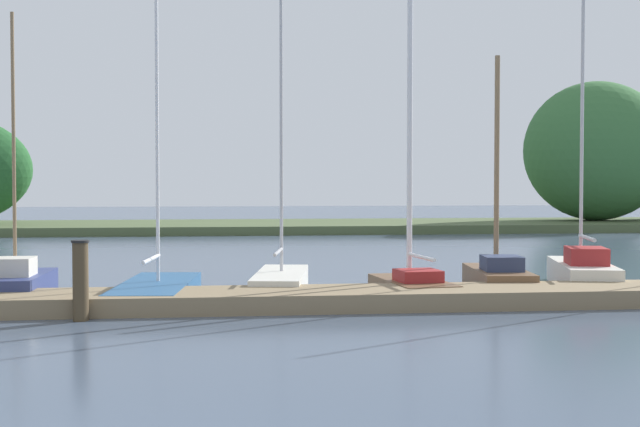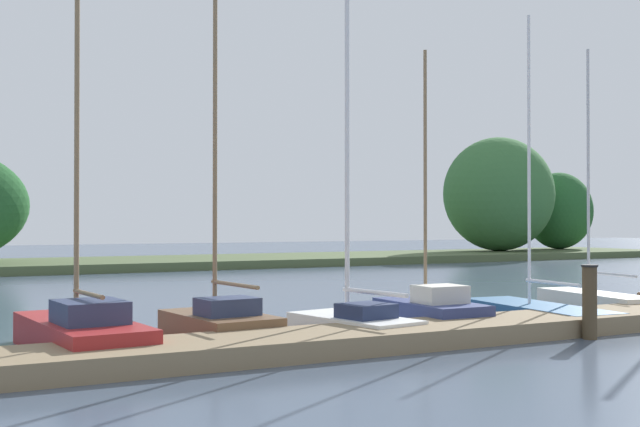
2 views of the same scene
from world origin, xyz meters
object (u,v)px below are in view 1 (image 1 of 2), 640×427
(sailboat_5, at_px, (14,283))
(mooring_piling_1, at_px, (81,280))
(sailboat_7, at_px, (281,279))
(sailboat_10, at_px, (582,270))
(sailboat_6, at_px, (157,288))
(sailboat_9, at_px, (497,274))
(sailboat_8, at_px, (411,277))

(sailboat_5, xyz_separation_m, mooring_piling_1, (1.73, -2.73, 0.35))
(sailboat_7, bearing_deg, sailboat_10, -80.36)
(sailboat_6, bearing_deg, mooring_piling_1, 163.36)
(sailboat_5, bearing_deg, sailboat_7, -81.47)
(sailboat_5, height_order, sailboat_10, sailboat_10)
(sailboat_9, bearing_deg, sailboat_8, 116.27)
(sailboat_7, distance_m, sailboat_8, 2.85)
(sailboat_7, xyz_separation_m, mooring_piling_1, (-3.74, -3.44, 0.42))
(sailboat_6, bearing_deg, sailboat_9, -80.09)
(sailboat_9, distance_m, mooring_piling_1, 9.14)
(sailboat_10, height_order, mooring_piling_1, sailboat_10)
(sailboat_5, bearing_deg, sailboat_9, -86.01)
(sailboat_8, bearing_deg, sailboat_5, 81.34)
(sailboat_6, distance_m, sailboat_10, 9.54)
(sailboat_8, distance_m, sailboat_10, 4.35)
(sailboat_5, relative_size, sailboat_9, 1.12)
(sailboat_6, bearing_deg, sailboat_10, -79.20)
(sailboat_8, relative_size, mooring_piling_1, 4.88)
(sailboat_10, bearing_deg, sailboat_6, 108.34)
(sailboat_5, relative_size, sailboat_8, 0.85)
(sailboat_6, xyz_separation_m, mooring_piling_1, (-1.13, -2.72, 0.48))
(sailboat_7, distance_m, mooring_piling_1, 5.10)
(sailboat_10, bearing_deg, sailboat_8, 117.82)
(sailboat_7, xyz_separation_m, sailboat_8, (2.67, -0.99, 0.13))
(sailboat_6, relative_size, mooring_piling_1, 4.94)
(sailboat_5, relative_size, sailboat_10, 0.73)
(sailboat_10, bearing_deg, sailboat_9, 111.48)
(sailboat_7, relative_size, sailboat_10, 0.82)
(sailboat_8, bearing_deg, sailboat_6, 80.41)
(sailboat_5, distance_m, sailboat_7, 5.53)
(sailboat_5, xyz_separation_m, sailboat_8, (8.15, -0.27, 0.05))
(sailboat_6, xyz_separation_m, sailboat_8, (5.29, -0.26, 0.18))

